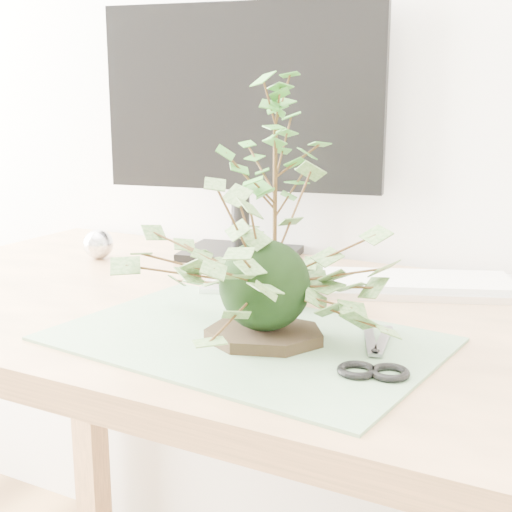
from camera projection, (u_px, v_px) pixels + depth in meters
name	position (u px, v px, depth m)	size (l,w,h in m)	color
desk	(341.00, 379.00, 1.01)	(1.60, 0.70, 0.74)	tan
cutting_mat	(245.00, 339.00, 0.91)	(0.47, 0.32, 0.00)	gray
stone_dish	(265.00, 335.00, 0.89)	(0.15, 0.15, 0.01)	black
ivy_kokedama	(265.00, 243.00, 0.87)	(0.39, 0.39, 0.23)	black
maple_kokedama	(275.00, 140.00, 1.00)	(0.23, 0.23, 0.35)	black
keyboard	(361.00, 282.00, 1.15)	(0.52, 0.33, 0.02)	silver
monitor	(242.00, 114.00, 1.31)	(0.53, 0.19, 0.47)	black
foil_ball	(98.00, 244.00, 1.35)	(0.06, 0.06, 0.06)	white
scissors	(367.00, 363.00, 0.81)	(0.09, 0.19, 0.01)	gray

